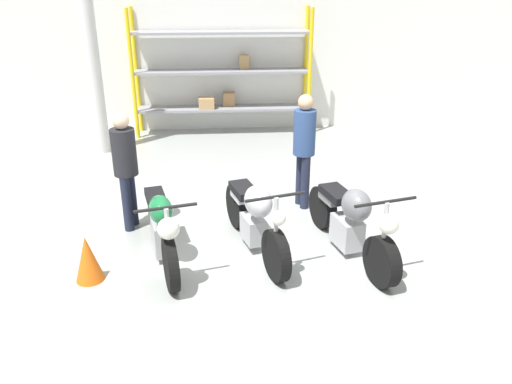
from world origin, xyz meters
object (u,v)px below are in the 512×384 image
Objects in this scene: person_near_rack at (125,163)px; traffic_cone at (88,259)px; shelving_rack at (222,74)px; person_browsing at (304,142)px; motorcycle_silver at (255,217)px; motorcycle_grey at (351,221)px; motorcycle_green at (161,226)px.

traffic_cone is (-0.27, -1.30, -0.67)m from person_near_rack.
shelving_rack is 2.34× the size of person_near_rack.
person_browsing is (1.13, -4.00, -0.29)m from shelving_rack.
shelving_rack is at bearing 167.37° from motorcycle_silver.
traffic_cone is at bearing -90.48° from motorcycle_silver.
person_browsing is at bearing 179.44° from motorcycle_grey.
person_near_rack is at bearing -130.79° from motorcycle_silver.
person_near_rack is 1.49m from traffic_cone.
motorcycle_silver is 1.17× the size of person_browsing.
motorcycle_green is 1.23× the size of person_near_rack.
motorcycle_grey is (1.17, -0.17, -0.02)m from motorcycle_silver.
motorcycle_green is (-0.82, -5.43, -0.84)m from shelving_rack.
person_browsing is 2.53m from person_near_rack.
motorcycle_green is 1.00× the size of motorcycle_silver.
person_near_rack is at bearing -106.53° from shelving_rack.
motorcycle_silver is at bearing -86.61° from shelving_rack.
motorcycle_silver is (0.31, -5.29, -0.82)m from shelving_rack.
motorcycle_silver reaches higher than motorcycle_green.
shelving_rack is 1.82× the size of motorcycle_grey.
traffic_cone is at bearing 89.89° from person_near_rack.
traffic_cone is (-0.80, -0.40, -0.18)m from motorcycle_green.
person_browsing is 3.38m from traffic_cone.
motorcycle_silver is 1.89m from person_near_rack.
motorcycle_grey is (1.48, -5.46, -0.84)m from shelving_rack.
shelving_rack is 5.72m from motorcycle_grey.
traffic_cone is at bearing -105.51° from shelving_rack.
motorcycle_grey is at bearing -74.80° from shelving_rack.
motorcycle_silver is at bearing -112.39° from motorcycle_grey.
motorcycle_silver is 3.61× the size of traffic_cone.
person_browsing is at bearing 33.68° from traffic_cone.
motorcycle_grey is 1.60m from person_browsing.
person_browsing is at bearing -74.28° from shelving_rack.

